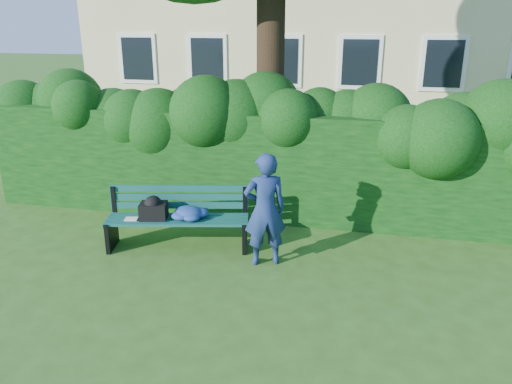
# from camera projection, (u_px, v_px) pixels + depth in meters

# --- Properties ---
(ground) EXTENTS (80.00, 80.00, 0.00)m
(ground) POSITION_uv_depth(u_px,v_px,m) (247.00, 273.00, 6.71)
(ground) COLOR #34541A
(ground) RESTS_ON ground
(hedge) EXTENTS (10.00, 1.00, 1.80)m
(hedge) POSITION_uv_depth(u_px,v_px,m) (276.00, 165.00, 8.45)
(hedge) COLOR black
(hedge) RESTS_ON ground
(park_bench) EXTENTS (2.14, 0.96, 0.89)m
(park_bench) POSITION_uv_depth(u_px,v_px,m) (176.00, 215.00, 7.33)
(park_bench) COLOR #0E4744
(park_bench) RESTS_ON ground
(man_reading) EXTENTS (0.68, 0.56, 1.59)m
(man_reading) POSITION_uv_depth(u_px,v_px,m) (265.00, 210.00, 6.74)
(man_reading) COLOR navy
(man_reading) RESTS_ON ground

